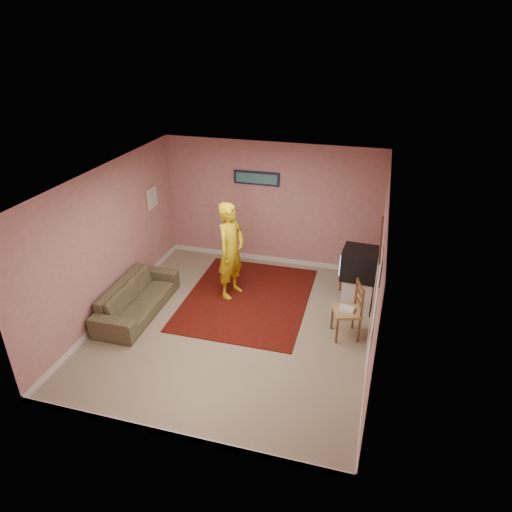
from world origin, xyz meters
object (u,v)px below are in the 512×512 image
(chair_b, at_px, (347,305))
(sofa, at_px, (137,298))
(crt_tv, at_px, (360,263))
(chair_a, at_px, (354,269))
(tv_cabinet, at_px, (357,293))
(person, at_px, (231,251))

(chair_b, xyz_separation_m, sofa, (-3.64, -0.27, -0.31))
(crt_tv, height_order, sofa, crt_tv)
(chair_b, bearing_deg, sofa, -104.13)
(chair_a, bearing_deg, tv_cabinet, -95.68)
(tv_cabinet, relative_size, sofa, 0.34)
(tv_cabinet, distance_m, crt_tv, 0.60)
(chair_b, relative_size, sofa, 0.28)
(chair_a, xyz_separation_m, person, (-2.20, -0.58, 0.36))
(tv_cabinet, height_order, person, person)
(sofa, distance_m, person, 1.87)
(tv_cabinet, relative_size, crt_tv, 1.01)
(chair_a, bearing_deg, crt_tv, -96.40)
(crt_tv, distance_m, chair_a, 0.60)
(tv_cabinet, relative_size, chair_a, 1.26)
(sofa, height_order, person, person)
(person, bearing_deg, sofa, 140.37)
(chair_a, distance_m, person, 2.31)
(chair_b, relative_size, person, 0.30)
(chair_a, relative_size, sofa, 0.27)
(person, bearing_deg, chair_b, -93.71)
(chair_a, bearing_deg, chair_b, -109.25)
(chair_a, xyz_separation_m, sofa, (-3.64, -1.60, -0.28))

